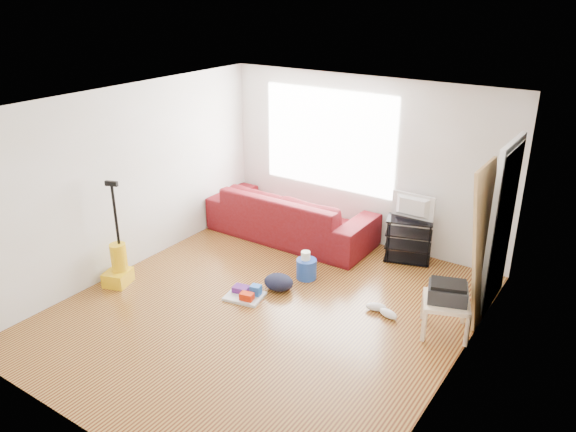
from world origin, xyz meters
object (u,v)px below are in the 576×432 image
Objects in this scene: sofa at (291,237)px; backpack at (279,289)px; tv_stand at (409,239)px; cleaning_tray at (246,294)px; vacuum at (118,265)px; bucket at (306,278)px; side_table at (446,305)px.

sofa is 6.70× the size of backpack.
tv_stand is 2.49m from cleaning_tray.
bucket is at bearing 18.75° from vacuum.
tv_stand is at bearing 25.15° from vacuum.
tv_stand is at bearing 53.73° from bucket.
backpack is (0.77, -1.45, 0.00)m from sofa.
tv_stand reaches higher than sofa.
tv_stand is (1.82, 0.27, 0.33)m from sofa.
side_table is 2.39× the size of bucket.
sofa is 1.64m from backpack.
backpack is 0.28× the size of vacuum.
vacuum reaches higher than bucket.
tv_stand is 2.61× the size of bucket.
sofa is 9.52× the size of bucket.
backpack is at bearing 117.95° from sofa.
bucket is 2.49m from vacuum.
backpack is (-1.05, -1.72, -0.33)m from tv_stand.
tv_stand reaches higher than bucket.
cleaning_tray is at bearing 3.13° from vacuum.
tv_stand is 4.00m from vacuum.
vacuum is (-3.95, -1.29, -0.08)m from side_table.
bucket is (0.90, -0.98, 0.00)m from sofa.
side_table reaches higher than bucket.
backpack is (0.23, 0.40, -0.05)m from cleaning_tray.
cleaning_tray is 0.46m from backpack.
cleaning_tray is 0.37× the size of vacuum.
sofa reaches higher than bucket.
bucket is 0.19× the size of vacuum.
sofa is at bearing 106.33° from cleaning_tray.
vacuum is at bearing -142.91° from bucket.
sofa is 1.33m from bucket.
vacuum is (-1.98, -1.50, 0.26)m from bucket.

